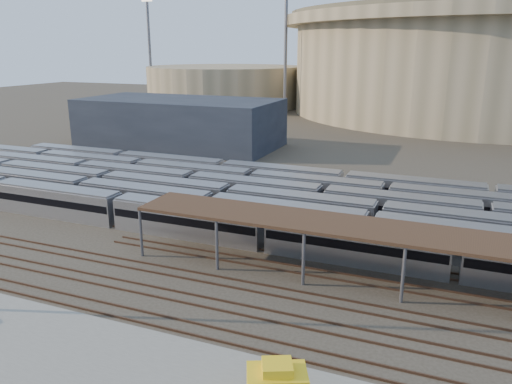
{
  "coord_description": "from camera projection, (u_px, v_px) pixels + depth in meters",
  "views": [
    {
      "loc": [
        20.62,
        -38.09,
        20.56
      ],
      "look_at": [
        0.24,
        12.0,
        4.84
      ],
      "focal_mm": 35.0,
      "sensor_mm": 36.0,
      "label": 1
    }
  ],
  "objects": [
    {
      "name": "ground",
      "position": [
        206.0,
        274.0,
        47.08
      ],
      "size": [
        420.0,
        420.0,
        0.0
      ],
      "primitive_type": "plane",
      "color": "#383026",
      "rests_on": "ground"
    },
    {
      "name": "apron",
      "position": [
        45.0,
        346.0,
        35.52
      ],
      "size": [
        50.0,
        9.0,
        0.2
      ],
      "primitive_type": "cube",
      "color": "gray",
      "rests_on": "ground"
    },
    {
      "name": "subway_trains",
      "position": [
        272.0,
        201.0,
        63.11
      ],
      "size": [
        124.42,
        23.9,
        3.6
      ],
      "color": "silver",
      "rests_on": "ground"
    },
    {
      "name": "inspection_shed",
      "position": [
        463.0,
        243.0,
        41.28
      ],
      "size": [
        60.3,
        6.0,
        5.3
      ],
      "color": "slate",
      "rests_on": "ground"
    },
    {
      "name": "empty_tracks",
      "position": [
        179.0,
        296.0,
        42.6
      ],
      "size": [
        170.0,
        9.62,
        0.18
      ],
      "color": "#4C3323",
      "rests_on": "ground"
    },
    {
      "name": "stadium",
      "position": [
        480.0,
        61.0,
        157.95
      ],
      "size": [
        124.0,
        124.0,
        32.5
      ],
      "color": "tan",
      "rests_on": "ground"
    },
    {
      "name": "secondary_arena",
      "position": [
        225.0,
        86.0,
        182.46
      ],
      "size": [
        56.0,
        56.0,
        14.0
      ],
      "primitive_type": "cylinder",
      "color": "tan",
      "rests_on": "ground"
    },
    {
      "name": "service_building",
      "position": [
        180.0,
        122.0,
        107.27
      ],
      "size": [
        42.0,
        20.0,
        10.0
      ],
      "primitive_type": "cube",
      "color": "#1E232D",
      "rests_on": "ground"
    },
    {
      "name": "floodlight_0",
      "position": [
        286.0,
        47.0,
        150.01
      ],
      "size": [
        4.0,
        1.0,
        38.4
      ],
      "color": "slate",
      "rests_on": "ground"
    },
    {
      "name": "floodlight_1",
      "position": [
        150.0,
        47.0,
        178.81
      ],
      "size": [
        4.0,
        1.0,
        38.4
      ],
      "color": "slate",
      "rests_on": "ground"
    },
    {
      "name": "floodlight_3",
      "position": [
        379.0,
        47.0,
        187.24
      ],
      "size": [
        4.0,
        1.0,
        38.4
      ],
      "color": "slate",
      "rests_on": "ground"
    }
  ]
}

